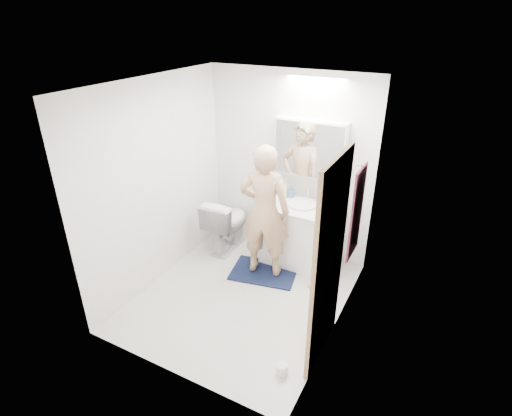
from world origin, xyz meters
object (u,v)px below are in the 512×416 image
Objects in this scene: toilet_paper_roll at (282,369)px; toothbrush_cup at (322,201)px; toilet at (227,223)px; medicine_cabinet at (310,149)px; vanity_cabinet at (300,236)px; soap_bottle_b at (291,192)px; person at (265,212)px; soap_bottle_a at (284,189)px.

toothbrush_cup is at bearing 100.26° from toilet_paper_roll.
toilet_paper_roll is (0.35, -1.91, -0.82)m from toothbrush_cup.
medicine_cabinet is at bearing -164.85° from toilet.
toilet_paper_roll is at bearing -72.45° from vanity_cabinet.
soap_bottle_b is (0.80, 0.30, 0.51)m from toilet.
medicine_cabinet is 0.94m from person.
vanity_cabinet reaches higher than toilet_paper_roll.
medicine_cabinet is 8.00× the size of toilet_paper_roll.
toothbrush_cup is (0.21, 0.16, 0.48)m from vanity_cabinet.
person is (-0.28, -0.64, -0.63)m from medicine_cabinet.
person is at bearing -96.17° from soap_bottle_b.
medicine_cabinet is 0.64m from soap_bottle_a.
soap_bottle_a is at bearing -178.87° from toothbrush_cup.
soap_bottle_a is at bearing -162.47° from toilet.
toilet_paper_roll is at bearing -74.02° from medicine_cabinet.
person is at bearing -130.05° from toothbrush_cup.
medicine_cabinet is at bearing 7.85° from soap_bottle_b.
toilet is at bearing 133.94° from toilet_paper_roll.
medicine_cabinet reaches higher than vanity_cabinet.
toilet is at bearing -159.90° from soap_bottle_a.
person is at bearing -89.12° from soap_bottle_a.
person reaches higher than soap_bottle_a.
soap_bottle_a reaches higher than toilet_paper_roll.
soap_bottle_b is at bearing 177.36° from toothbrush_cup.
medicine_cabinet reaches higher than person.
vanity_cabinet is at bearing -142.43° from toothbrush_cup.
toothbrush_cup reaches higher than toilet_paper_roll.
medicine_cabinet is (-0.01, 0.21, 1.11)m from vanity_cabinet.
toilet is 4.94× the size of soap_bottle_b.
soap_bottle_b reaches higher than toilet.
toilet is at bearing -159.75° from soap_bottle_b.
person is (-0.29, -0.43, 0.48)m from vanity_cabinet.
vanity_cabinet is 0.55× the size of person.
soap_bottle_b is (-0.23, 0.18, 0.51)m from vanity_cabinet.
toothbrush_cup is (0.51, 0.01, -0.07)m from soap_bottle_a.
medicine_cabinet is 0.67m from toothbrush_cup.
soap_bottle_a reaches higher than toilet.
medicine_cabinet is 8.12× the size of toothbrush_cup.
toothbrush_cup is (0.43, -0.02, -0.03)m from soap_bottle_b.
medicine_cabinet reaches higher than toothbrush_cup.
medicine_cabinet is at bearing -125.13° from person.
vanity_cabinet is 1.13m from medicine_cabinet.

